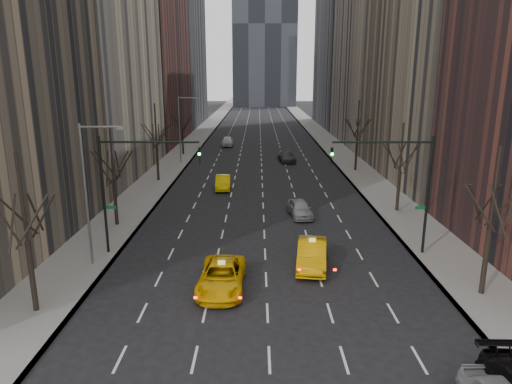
{
  "coord_description": "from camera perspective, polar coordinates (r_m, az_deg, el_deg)",
  "views": [
    {
      "loc": [
        -0.51,
        -17.32,
        11.98
      ],
      "look_at": [
        -0.64,
        15.55,
        3.5
      ],
      "focal_mm": 32.0,
      "sensor_mm": 36.0,
      "label": 1
    }
  ],
  "objects": [
    {
      "name": "bld_left_far",
      "position": [
        86.51,
        -14.78,
        20.67
      ],
      "size": [
        14.0,
        28.0,
        44.0
      ],
      "primitive_type": "cube",
      "color": "brown",
      "rests_on": "ground"
    },
    {
      "name": "tree_lw_a",
      "position": [
        25.54,
        -26.66,
        -5.64
      ],
      "size": [
        3.36,
        3.5,
        8.28
      ],
      "color": "black",
      "rests_on": "ground"
    },
    {
      "name": "taxi_suv",
      "position": [
        26.61,
        -4.31,
        -10.51
      ],
      "size": [
        2.7,
        5.58,
        1.53
      ],
      "primitive_type": "imported",
      "rotation": [
        0.0,
        0.0,
        -0.03
      ],
      "color": "#F2B605",
      "rests_on": "ground"
    },
    {
      "name": "sidewalk_right",
      "position": [
        89.05,
        8.53,
        6.63
      ],
      "size": [
        4.5,
        320.0,
        0.15
      ],
      "primitive_type": "cube",
      "color": "slate",
      "rests_on": "ground"
    },
    {
      "name": "streetlight_near",
      "position": [
        29.9,
        -19.99,
        1.29
      ],
      "size": [
        2.83,
        0.22,
        9.0
      ],
      "color": "slate",
      "rests_on": "ground"
    },
    {
      "name": "taxi_sedan",
      "position": [
        29.65,
        6.99,
        -7.7
      ],
      "size": [
        2.45,
        5.34,
        1.7
      ],
      "primitive_type": "imported",
      "rotation": [
        0.0,
        0.0,
        -0.13
      ],
      "color": "#D99804",
      "rests_on": "ground"
    },
    {
      "name": "tree_lw_c",
      "position": [
        53.19,
        -12.3,
        5.55
      ],
      "size": [
        3.36,
        3.5,
        8.74
      ],
      "color": "black",
      "rests_on": "ground"
    },
    {
      "name": "tree_rw_c",
      "position": [
        59.21,
        12.51,
        6.42
      ],
      "size": [
        3.36,
        3.5,
        8.74
      ],
      "color": "black",
      "rests_on": "ground"
    },
    {
      "name": "silver_sedan_ahead",
      "position": [
        39.73,
        5.51,
        -2.06
      ],
      "size": [
        2.29,
        4.47,
        1.46
      ],
      "primitive_type": "imported",
      "rotation": [
        0.0,
        0.0,
        0.14
      ],
      "color": "gray",
      "rests_on": "ground"
    },
    {
      "name": "sidewalk_left",
      "position": [
        88.91,
        -7.41,
        6.65
      ],
      "size": [
        4.5,
        320.0,
        0.15
      ],
      "primitive_type": "cube",
      "color": "slate",
      "rests_on": "ground"
    },
    {
      "name": "tree_rw_a",
      "position": [
        27.68,
        27.16,
        -4.21
      ],
      "size": [
        3.36,
        3.5,
        8.28
      ],
      "color": "black",
      "rests_on": "ground"
    },
    {
      "name": "ground",
      "position": [
        21.07,
        1.67,
        -20.2
      ],
      "size": [
        400.0,
        400.0,
        0.0
      ],
      "primitive_type": "plane",
      "color": "black",
      "rests_on": "ground"
    },
    {
      "name": "tree_lw_d",
      "position": [
        70.77,
        -9.19,
        7.45
      ],
      "size": [
        3.36,
        3.5,
        7.36
      ],
      "color": "black",
      "rests_on": "ground"
    },
    {
      "name": "far_taxi",
      "position": [
        49.2,
        -4.14,
        1.21
      ],
      "size": [
        1.75,
        4.51,
        1.47
      ],
      "primitive_type": "imported",
      "rotation": [
        0.0,
        0.0,
        0.05
      ],
      "color": "#ECC104",
      "rests_on": "ground"
    },
    {
      "name": "streetlight_far",
      "position": [
        63.49,
        -9.23,
        8.53
      ],
      "size": [
        2.83,
        0.22,
        9.0
      ],
      "color": "slate",
      "rests_on": "ground"
    },
    {
      "name": "traffic_mast_left",
      "position": [
        31.24,
        -15.76,
        1.92
      ],
      "size": [
        6.69,
        0.39,
        8.0
      ],
      "color": "black",
      "rests_on": "ground"
    },
    {
      "name": "tree_lw_b",
      "position": [
        38.06,
        -17.35,
        1.26
      ],
      "size": [
        3.36,
        3.5,
        7.82
      ],
      "color": "black",
      "rests_on": "ground"
    },
    {
      "name": "far_suv_grey",
      "position": [
        64.66,
        3.85,
        4.41
      ],
      "size": [
        2.63,
        5.18,
        1.44
      ],
      "primitive_type": "imported",
      "rotation": [
        0.0,
        0.0,
        0.13
      ],
      "color": "#313137",
      "rests_on": "ground"
    },
    {
      "name": "far_car_white",
      "position": [
        79.14,
        -3.58,
        6.34
      ],
      "size": [
        2.01,
        4.9,
        1.66
      ],
      "primitive_type": "imported",
      "rotation": [
        0.0,
        0.0,
        -0.01
      ],
      "color": "silver",
      "rests_on": "ground"
    },
    {
      "name": "tree_rw_b",
      "position": [
        42.08,
        17.54,
        2.47
      ],
      "size": [
        3.36,
        3.5,
        7.82
      ],
      "color": "black",
      "rests_on": "ground"
    },
    {
      "name": "traffic_mast_right",
      "position": [
        31.53,
        17.99,
        1.87
      ],
      "size": [
        6.69,
        0.39,
        8.0
      ],
      "color": "black",
      "rests_on": "ground"
    }
  ]
}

